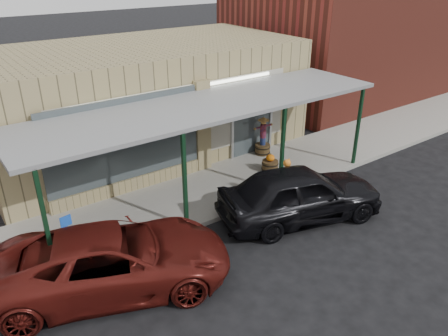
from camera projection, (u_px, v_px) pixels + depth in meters
ground at (284, 244)px, 11.98m from camera, size 120.00×120.00×0.00m
sidewalk at (210, 191)px, 14.58m from camera, size 40.00×3.20×0.15m
storefront at (144, 100)px, 17.03m from camera, size 12.00×6.25×4.20m
awning at (210, 106)px, 13.27m from camera, size 12.00×3.00×3.04m
block_buildings_near at (173, 47)px, 18.12m from camera, size 61.00×8.00×8.00m
barrel_scarecrow at (263, 142)px, 16.93m from camera, size 0.92×0.66×1.52m
barrel_pumpkin at (270, 164)px, 15.68m from camera, size 0.75×0.75×0.68m
handicap_sign at (68, 233)px, 10.65m from camera, size 0.28×0.06×1.36m
parked_sedan at (300, 194)px, 12.82m from camera, size 5.25×3.23×1.67m
car_maroon at (114, 260)px, 10.14m from camera, size 5.98×4.29×1.51m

